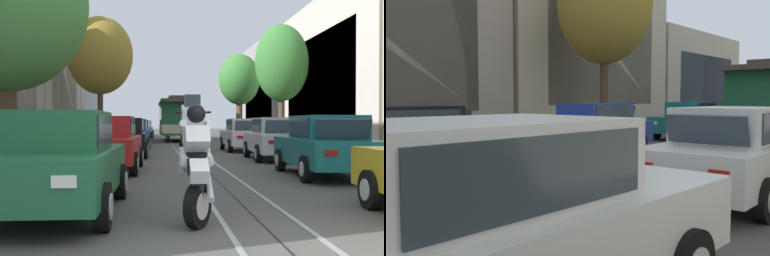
# 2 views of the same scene
# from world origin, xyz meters

# --- Properties ---
(ground_plane) EXTENTS (160.00, 160.00, 0.00)m
(ground_plane) POSITION_xyz_m (0.00, 19.68, 0.00)
(ground_plane) COLOR #4C4947
(trolley_track_rails) EXTENTS (1.14, 57.20, 0.01)m
(trolley_track_rails) POSITION_xyz_m (0.00, 22.60, 0.00)
(trolley_track_rails) COLOR gray
(trolley_track_rails) RESTS_ON ground
(building_facade_left) EXTENTS (5.93, 48.90, 10.66)m
(building_facade_left) POSITION_xyz_m (-10.26, 21.07, 4.44)
(building_facade_left) COLOR beige
(building_facade_left) RESTS_ON ground
(parked_car_black_mid_left) EXTENTS (2.01, 4.37, 1.58)m
(parked_car_black_mid_left) POSITION_xyz_m (-2.81, 15.14, 0.80)
(parked_car_black_mid_left) COLOR black
(parked_car_black_mid_left) RESTS_ON ground
(parked_car_blue_fourth_left) EXTENTS (2.02, 4.37, 1.58)m
(parked_car_blue_fourth_left) POSITION_xyz_m (-2.82, 21.50, 0.80)
(parked_car_blue_fourth_left) COLOR #233D93
(parked_car_blue_fourth_left) RESTS_ON ground
(parked_car_teal_fifth_left) EXTENTS (2.12, 4.41, 1.58)m
(parked_car_teal_fifth_left) POSITION_xyz_m (-2.91, 28.33, 0.80)
(parked_car_teal_fifth_left) COLOR #196B70
(parked_car_teal_fifth_left) RESTS_ON ground
(parked_car_green_sixth_left) EXTENTS (2.14, 4.42, 1.58)m
(parked_car_green_sixth_left) POSITION_xyz_m (-2.91, 34.43, 0.80)
(parked_car_green_sixth_left) COLOR #1E6038
(parked_car_green_sixth_left) RESTS_ON ground
(parked_car_white_mid_right) EXTENTS (2.10, 4.40, 1.58)m
(parked_car_white_mid_right) POSITION_xyz_m (2.99, 13.01, 0.80)
(parked_car_white_mid_right) COLOR silver
(parked_car_white_mid_right) RESTS_ON ground
(parked_car_white_fourth_right) EXTENTS (2.01, 4.36, 1.58)m
(parked_car_white_fourth_right) POSITION_xyz_m (2.77, 18.50, 0.80)
(parked_car_white_fourth_right) COLOR silver
(parked_car_white_fourth_right) RESTS_ON ground
(street_tree_kerb_left_second) EXTENTS (3.96, 3.45, 7.84)m
(street_tree_kerb_left_second) POSITION_xyz_m (-4.91, 24.79, 5.45)
(street_tree_kerb_left_second) COLOR #4C3826
(street_tree_kerb_left_second) RESTS_ON ground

